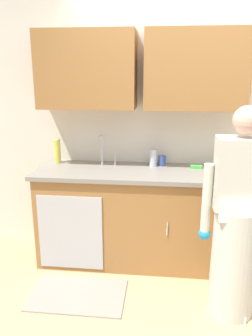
{
  "coord_description": "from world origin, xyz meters",
  "views": [
    {
      "loc": [
        -0.33,
        -2.35,
        1.83
      ],
      "look_at": [
        -0.65,
        0.55,
        1.0
      ],
      "focal_mm": 35.97,
      "sensor_mm": 36.0,
      "label": 1
    }
  ],
  "objects_px": {
    "knife_on_counter": "(224,176)",
    "sponge": "(196,167)",
    "bottle_cleaner_spray": "(231,157)",
    "sink": "(104,170)",
    "bottle_water_short": "(57,151)",
    "cup_by_sink": "(162,161)",
    "person_at_sink": "(236,232)",
    "bottle_dish_liquid": "(153,158)"
  },
  "relations": [
    {
      "from": "person_at_sink",
      "to": "bottle_water_short",
      "type": "distance_m",
      "value": 1.88
    },
    {
      "from": "sink",
      "to": "cup_by_sink",
      "type": "distance_m",
      "value": 0.59
    },
    {
      "from": "bottle_water_short",
      "to": "sponge",
      "type": "relative_size",
      "value": 2.2
    },
    {
      "from": "bottle_water_short",
      "to": "bottle_cleaner_spray",
      "type": "xyz_separation_m",
      "value": [
        1.72,
        0.04,
        -0.02
      ]
    },
    {
      "from": "person_at_sink",
      "to": "cup_by_sink",
      "type": "relative_size",
      "value": 16.49
    },
    {
      "from": "sink",
      "to": "bottle_water_short",
      "type": "height_order",
      "value": "sink"
    },
    {
      "from": "bottle_dish_liquid",
      "to": "bottle_cleaner_spray",
      "type": "relative_size",
      "value": 0.87
    },
    {
      "from": "sponge",
      "to": "cup_by_sink",
      "type": "bearing_deg",
      "value": 169.96
    },
    {
      "from": "cup_by_sink",
      "to": "bottle_cleaner_spray",
      "type": "bearing_deg",
      "value": 2.54
    },
    {
      "from": "person_at_sink",
      "to": "bottle_cleaner_spray",
      "type": "relative_size",
      "value": 8.36
    },
    {
      "from": "bottle_water_short",
      "to": "sponge",
      "type": "distance_m",
      "value": 1.39
    },
    {
      "from": "cup_by_sink",
      "to": "sponge",
      "type": "xyz_separation_m",
      "value": [
        0.33,
        -0.06,
        -0.03
      ]
    },
    {
      "from": "cup_by_sink",
      "to": "sink",
      "type": "bearing_deg",
      "value": -162.09
    },
    {
      "from": "bottle_cleaner_spray",
      "to": "person_at_sink",
      "type": "bearing_deg",
      "value": -96.06
    },
    {
      "from": "bottle_cleaner_spray",
      "to": "knife_on_counter",
      "type": "bearing_deg",
      "value": -108.13
    },
    {
      "from": "sink",
      "to": "bottle_water_short",
      "type": "bearing_deg",
      "value": 161.73
    },
    {
      "from": "person_at_sink",
      "to": "bottle_dish_liquid",
      "type": "distance_m",
      "value": 1.12
    },
    {
      "from": "bottle_dish_liquid",
      "to": "sponge",
      "type": "xyz_separation_m",
      "value": [
        0.42,
        -0.02,
        -0.07
      ]
    },
    {
      "from": "sink",
      "to": "sponge",
      "type": "bearing_deg",
      "value": 7.77
    },
    {
      "from": "sink",
      "to": "knife_on_counter",
      "type": "relative_size",
      "value": 2.08
    },
    {
      "from": "person_at_sink",
      "to": "sponge",
      "type": "bearing_deg",
      "value": 105.77
    },
    {
      "from": "knife_on_counter",
      "to": "sponge",
      "type": "xyz_separation_m",
      "value": [
        -0.22,
        0.23,
        0.01
      ]
    },
    {
      "from": "bottle_cleaner_spray",
      "to": "cup_by_sink",
      "type": "height_order",
      "value": "bottle_cleaner_spray"
    },
    {
      "from": "bottle_water_short",
      "to": "cup_by_sink",
      "type": "xyz_separation_m",
      "value": [
        1.06,
        0.02,
        -0.07
      ]
    },
    {
      "from": "sink",
      "to": "person_at_sink",
      "type": "bearing_deg",
      "value": -32.17
    },
    {
      "from": "knife_on_counter",
      "to": "cup_by_sink",
      "type": "bearing_deg",
      "value": 153.46
    },
    {
      "from": "bottle_water_short",
      "to": "sponge",
      "type": "bearing_deg",
      "value": -1.8
    },
    {
      "from": "person_at_sink",
      "to": "sponge",
      "type": "height_order",
      "value": "person_at_sink"
    },
    {
      "from": "bottle_water_short",
      "to": "knife_on_counter",
      "type": "height_order",
      "value": "bottle_water_short"
    },
    {
      "from": "bottle_water_short",
      "to": "bottle_cleaner_spray",
      "type": "relative_size",
      "value": 1.25
    },
    {
      "from": "sink",
      "to": "sponge",
      "type": "xyz_separation_m",
      "value": [
        0.89,
        0.12,
        0.03
      ]
    },
    {
      "from": "person_at_sink",
      "to": "sponge",
      "type": "xyz_separation_m",
      "value": [
        -0.23,
        0.83,
        0.26
      ]
    },
    {
      "from": "sink",
      "to": "bottle_cleaner_spray",
      "type": "distance_m",
      "value": 1.24
    },
    {
      "from": "bottle_dish_liquid",
      "to": "bottle_water_short",
      "type": "distance_m",
      "value": 0.97
    },
    {
      "from": "sink",
      "to": "cup_by_sink",
      "type": "height_order",
      "value": "sink"
    },
    {
      "from": "knife_on_counter",
      "to": "sponge",
      "type": "relative_size",
      "value": 2.18
    },
    {
      "from": "knife_on_counter",
      "to": "sponge",
      "type": "distance_m",
      "value": 0.33
    },
    {
      "from": "bottle_water_short",
      "to": "knife_on_counter",
      "type": "distance_m",
      "value": 1.64
    },
    {
      "from": "sink",
      "to": "bottle_dish_liquid",
      "type": "bearing_deg",
      "value": 16.58
    },
    {
      "from": "cup_by_sink",
      "to": "sponge",
      "type": "distance_m",
      "value": 0.34
    },
    {
      "from": "sink",
      "to": "person_at_sink",
      "type": "distance_m",
      "value": 1.35
    },
    {
      "from": "sink",
      "to": "cup_by_sink",
      "type": "relative_size",
      "value": 5.09
    }
  ]
}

